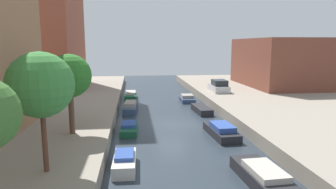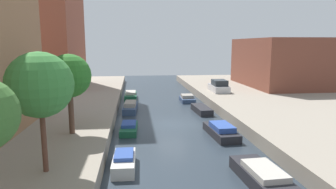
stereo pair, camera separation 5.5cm
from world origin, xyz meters
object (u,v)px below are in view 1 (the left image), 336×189
object	(u,v)px
moored_boat_right_3	(202,110)
moored_boat_right_4	(187,99)
moored_boat_left_1	(125,162)
moored_boat_left_3	(130,107)
low_block_right	(281,62)
street_tree_2	(70,76)
parked_car	(219,87)
street_tree_1	(41,85)
moored_boat_left_4	(131,96)
moored_boat_right_2	(221,131)
moored_boat_left_2	(129,128)
moored_boat_right_1	(263,176)

from	to	relation	value
moored_boat_right_3	moored_boat_right_4	world-z (taller)	moored_boat_right_4
moored_boat_left_1	moored_boat_left_3	bearing A→B (deg)	89.19
low_block_right	street_tree_2	world-z (taller)	low_block_right
parked_car	moored_boat_left_1	bearing A→B (deg)	-119.07
moored_boat_right_4	parked_car	bearing A→B (deg)	16.22
street_tree_1	moored_boat_right_3	xyz separation A→B (m)	(11.06, 15.38, -4.79)
moored_boat_left_1	moored_boat_left_4	distance (m)	21.95
moored_boat_left_3	moored_boat_right_3	size ratio (longest dim) A/B	1.15
parked_car	moored_boat_right_2	size ratio (longest dim) A/B	0.95
street_tree_1	moored_boat_right_2	xyz separation A→B (m)	(10.75, 7.38, -4.68)
moored_boat_right_4	moored_boat_left_2	bearing A→B (deg)	-119.81
street_tree_1	moored_boat_right_1	distance (m)	11.51
parked_car	moored_boat_left_4	world-z (taller)	parked_car
low_block_right	moored_boat_right_2	world-z (taller)	low_block_right
moored_boat_right_3	moored_boat_left_3	bearing A→B (deg)	168.34
street_tree_2	moored_boat_left_1	world-z (taller)	street_tree_2
low_block_right	moored_boat_left_4	xyz separation A→B (m)	(-21.72, -3.15, -3.97)
moored_boat_left_1	street_tree_2	bearing A→B (deg)	131.96
moored_boat_left_1	moored_boat_left_4	size ratio (longest dim) A/B	0.73
moored_boat_left_3	moored_boat_right_3	distance (m)	7.43
street_tree_1	moored_boat_right_4	xyz separation A→B (m)	(10.65, 21.42, -4.74)
street_tree_2	moored_boat_right_1	world-z (taller)	street_tree_2
moored_boat_right_4	low_block_right	bearing A→B (deg)	21.52
moored_boat_left_1	moored_boat_right_3	bearing A→B (deg)	60.48
low_block_right	street_tree_1	world-z (taller)	low_block_right
street_tree_1	moored_boat_right_2	size ratio (longest dim) A/B	1.27
moored_boat_left_4	street_tree_1	bearing A→B (deg)	-98.83
street_tree_2	moored_boat_left_4	world-z (taller)	street_tree_2
moored_boat_left_2	moored_boat_left_4	world-z (taller)	moored_boat_left_4
low_block_right	street_tree_2	bearing A→B (deg)	-140.32
moored_boat_right_3	moored_boat_right_4	distance (m)	6.05
street_tree_1	moored_boat_left_4	distance (m)	24.84
moored_boat_left_1	moored_boat_right_1	world-z (taller)	moored_boat_right_1
street_tree_1	moored_boat_right_2	distance (m)	13.85
moored_boat_left_4	moored_boat_right_3	bearing A→B (deg)	-50.02
street_tree_2	moored_boat_left_2	world-z (taller)	street_tree_2
moored_boat_right_1	moored_boat_right_2	xyz separation A→B (m)	(0.25, 7.93, 0.00)
parked_car	moored_boat_right_1	world-z (taller)	parked_car
street_tree_1	moored_boat_left_4	world-z (taller)	street_tree_1
moored_boat_right_1	moored_boat_right_2	bearing A→B (deg)	88.20
street_tree_1	moored_boat_left_3	xyz separation A→B (m)	(3.78, 16.88, -4.67)
moored_boat_left_4	moored_boat_right_4	world-z (taller)	moored_boat_left_4
moored_boat_left_1	moored_boat_left_2	xyz separation A→B (m)	(0.16, 7.20, -0.09)
parked_car	street_tree_1	bearing A→B (deg)	-123.45
moored_boat_right_1	street_tree_2	bearing A→B (deg)	147.52
moored_boat_left_2	moored_boat_left_4	size ratio (longest dim) A/B	0.79
moored_boat_left_1	moored_boat_right_3	world-z (taller)	moored_boat_left_1
low_block_right	moored_boat_right_2	xyz separation A→B (m)	(-14.72, -19.88, -3.97)
moored_boat_left_4	moored_boat_right_2	size ratio (longest dim) A/B	0.98
parked_car	moored_boat_right_1	size ratio (longest dim) A/B	0.90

